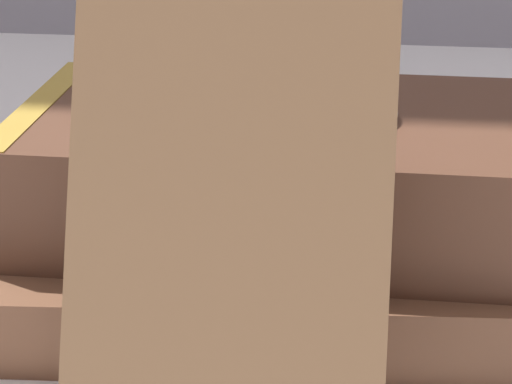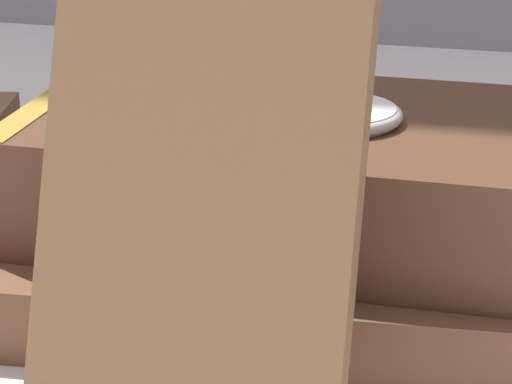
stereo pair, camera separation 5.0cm
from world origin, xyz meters
name	(u,v)px [view 2 (the right image)]	position (x,y,z in m)	size (l,w,h in m)	color
ground_plane	(143,348)	(0.00, 0.00, 0.00)	(3.00, 3.00, 0.00)	silver
book_flat_bottom	(238,264)	(0.02, 0.05, 0.01)	(0.22, 0.16, 0.03)	brown
book_flat_top	(273,169)	(0.04, 0.06, 0.05)	(0.21, 0.13, 0.05)	#4C2D1E
book_leaning_front	(197,240)	(0.04, -0.05, 0.07)	(0.10, 0.07, 0.15)	brown
pocket_watch	(342,114)	(0.06, 0.06, 0.08)	(0.05, 0.05, 0.01)	white
reading_glasses	(136,171)	(-0.07, 0.18, 0.00)	(0.10, 0.05, 0.00)	black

